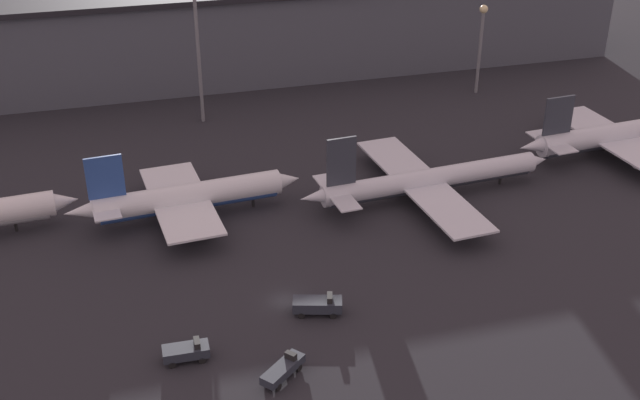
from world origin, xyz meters
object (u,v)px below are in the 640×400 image
object	(u,v)px
service_vehicle_2	(283,369)
service_vehicle_3	(318,305)
airplane_2	(428,180)
airplane_3	(618,135)
service_vehicle_4	(186,351)
airplane_1	(187,197)

from	to	relation	value
service_vehicle_2	service_vehicle_3	bearing A→B (deg)	16.63
airplane_2	airplane_3	bearing A→B (deg)	5.30
service_vehicle_2	service_vehicle_3	world-z (taller)	service_vehicle_3
service_vehicle_4	airplane_3	bearing A→B (deg)	26.06
airplane_2	service_vehicle_4	distance (m)	54.66
service_vehicle_4	service_vehicle_2	bearing A→B (deg)	-29.02
airplane_2	airplane_1	bearing A→B (deg)	170.14
airplane_1	service_vehicle_3	size ratio (longest dim) A/B	5.47
airplane_1	airplane_2	size ratio (longest dim) A/B	0.83
airplane_2	service_vehicle_2	size ratio (longest dim) A/B	7.35
service_vehicle_2	airplane_3	bearing A→B (deg)	-9.02
service_vehicle_3	service_vehicle_2	bearing A→B (deg)	-107.15
service_vehicle_3	airplane_3	bearing A→B (deg)	42.83
airplane_2	service_vehicle_3	size ratio (longest dim) A/B	6.60
airplane_2	service_vehicle_3	distance (m)	37.85
service_vehicle_3	airplane_1	bearing A→B (deg)	129.25
airplane_2	service_vehicle_3	bearing A→B (deg)	-138.97
service_vehicle_2	service_vehicle_4	world-z (taller)	service_vehicle_4
service_vehicle_2	service_vehicle_3	distance (m)	13.32
airplane_3	airplane_1	bearing A→B (deg)	177.89
airplane_3	service_vehicle_3	distance (m)	75.61
airplane_1	service_vehicle_3	world-z (taller)	airplane_1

